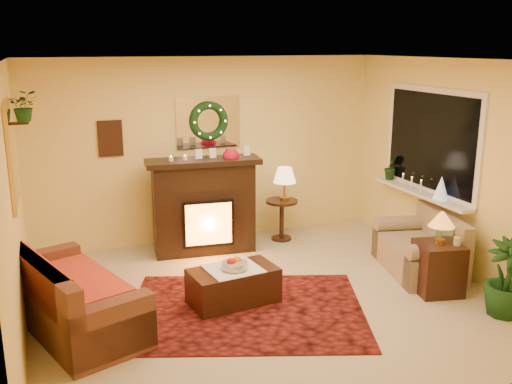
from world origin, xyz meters
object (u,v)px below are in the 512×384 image
object	(u,v)px
sofa	(73,287)
loveseat	(419,239)
fireplace	(204,213)
side_table_round	(282,218)
end_table_square	(438,270)
coffee_table	(233,285)

from	to	relation	value
sofa	loveseat	bearing A→B (deg)	-19.18
loveseat	fireplace	bearing A→B (deg)	157.34
side_table_round	end_table_square	size ratio (longest dim) A/B	1.01
sofa	side_table_round	distance (m)	3.43
loveseat	side_table_round	bearing A→B (deg)	135.93
sofa	coffee_table	size ratio (longest dim) A/B	1.96
sofa	end_table_square	distance (m)	3.97
end_table_square	fireplace	bearing A→B (deg)	133.60
loveseat	sofa	bearing A→B (deg)	-167.38
sofa	fireplace	xyz separation A→B (m)	(1.80, 1.62, 0.12)
end_table_square	coffee_table	distance (m)	2.33
fireplace	side_table_round	xyz separation A→B (m)	(1.18, 0.08, -0.22)
loveseat	coffee_table	size ratio (longest dim) A/B	1.37
end_table_square	side_table_round	bearing A→B (deg)	112.23
fireplace	loveseat	world-z (taller)	fireplace
fireplace	side_table_round	size ratio (longest dim) A/B	2.26
fireplace	side_table_round	world-z (taller)	fireplace
loveseat	end_table_square	bearing A→B (deg)	-93.69
loveseat	coffee_table	world-z (taller)	loveseat
sofa	side_table_round	xyz separation A→B (m)	(2.98, 1.70, -0.10)
fireplace	side_table_round	bearing A→B (deg)	9.13
sofa	fireplace	bearing A→B (deg)	22.89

